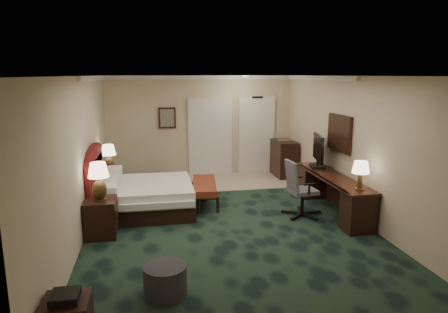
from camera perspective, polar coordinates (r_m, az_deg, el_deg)
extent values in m
cube|color=black|center=(7.55, 0.40, -9.52)|extent=(5.00, 7.50, 0.00)
cube|color=silver|center=(7.04, 0.43, 11.44)|extent=(5.00, 7.50, 0.00)
cube|color=#B9AD90|center=(10.83, -3.33, 4.33)|extent=(5.00, 0.00, 2.70)
cube|color=#B9AD90|center=(3.70, 11.61, -10.44)|extent=(5.00, 0.00, 2.70)
cube|color=#B9AD90|center=(7.15, -19.68, -0.14)|extent=(0.00, 7.50, 2.70)
cube|color=#B9AD90|center=(8.02, 18.25, 1.18)|extent=(0.00, 7.50, 2.70)
cube|color=#BDAD99|center=(10.42, 2.27, -3.49)|extent=(3.20, 1.70, 0.01)
cube|color=silver|center=(11.14, 4.65, 2.96)|extent=(1.02, 0.06, 2.18)
cube|color=silver|center=(10.87, -1.97, 2.77)|extent=(1.20, 0.06, 2.10)
cube|color=#465C53|center=(10.69, -8.13, 5.49)|extent=(0.45, 0.06, 0.55)
cube|color=white|center=(8.50, 16.17, 3.23)|extent=(0.05, 0.95, 0.75)
cube|color=silver|center=(8.25, -11.07, -5.73)|extent=(1.85, 1.71, 0.59)
cube|color=black|center=(7.22, -17.13, -8.34)|extent=(0.52, 0.59, 0.64)
cube|color=black|center=(9.40, -15.74, -3.84)|extent=(0.46, 0.53, 0.57)
cube|color=maroon|center=(8.58, -2.83, -5.23)|extent=(0.65, 1.44, 0.47)
cylinder|color=#2B2B2D|center=(5.28, -8.39, -17.10)|extent=(0.71, 0.71, 0.39)
cube|color=black|center=(8.33, 15.18, -5.19)|extent=(0.55, 2.57, 0.74)
cube|color=black|center=(8.83, 13.30, 0.73)|extent=(0.28, 0.92, 0.72)
cube|color=black|center=(10.94, 8.57, -0.29)|extent=(0.51, 0.92, 0.97)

